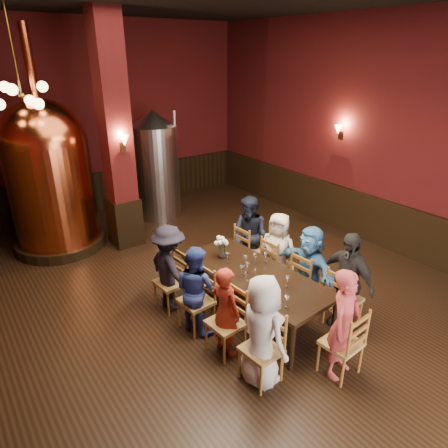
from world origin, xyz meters
TOP-DOWN VIEW (x-y plane):
  - room at (0.00, 0.00)m, footprint 10.00×10.02m
  - wainscot_right at (3.96, 0.00)m, footprint 0.08×9.90m
  - wainscot_back at (0.00, 4.96)m, footprint 7.90×0.08m
  - column at (-0.30, 2.80)m, footprint 0.58×0.58m
  - pendant_cluster at (-1.80, 2.90)m, footprint 0.90×0.90m
  - sconce_wall at (3.90, 0.80)m, footprint 0.20×0.20m
  - sconce_column at (-0.30, 2.50)m, footprint 0.20×0.20m
  - dining_table at (0.23, -0.77)m, footprint 1.16×2.46m
  - chair_0 at (-0.55, -1.82)m, footprint 0.49×0.49m
  - person_0 at (-0.55, -1.82)m, footprint 0.47×0.72m
  - chair_1 at (-0.59, -1.15)m, footprint 0.49×0.49m
  - person_1 at (-0.59, -1.15)m, footprint 0.37×0.51m
  - chair_2 at (-0.64, -0.49)m, footprint 0.49×0.49m
  - person_2 at (-0.64, -0.49)m, footprint 0.47×0.70m
  - chair_3 at (-0.68, 0.17)m, footprint 0.49×0.49m
  - person_3 at (-0.68, 0.17)m, footprint 0.58×0.94m
  - chair_4 at (1.15, -1.71)m, footprint 0.49×0.49m
  - person_4 at (1.15, -1.71)m, footprint 0.37×0.89m
  - chair_5 at (1.10, -1.04)m, footprint 0.49×0.49m
  - person_5 at (1.10, -1.04)m, footprint 0.51×1.30m
  - chair_6 at (1.06, -0.38)m, footprint 0.49×0.49m
  - person_6 at (1.06, -0.38)m, footprint 0.68×0.79m
  - chair_7 at (1.02, 0.29)m, footprint 0.49×0.49m
  - person_7 at (1.02, 0.29)m, footprint 0.54×0.78m
  - chair_8 at (0.34, -2.31)m, footprint 0.49×0.49m
  - person_8 at (0.34, -2.31)m, footprint 0.60×0.47m
  - copper_kettle at (-1.47, 3.47)m, footprint 1.86×1.86m
  - steel_vessel at (0.99, 3.77)m, footprint 1.37×1.37m
  - rose_vase at (0.12, -0.08)m, footprint 0.22×0.22m
  - wine_glass_0 at (0.15, -1.22)m, footprint 0.07×0.07m
  - wine_glass_1 at (0.02, -0.73)m, footprint 0.07×0.07m
  - wine_glass_2 at (0.57, -0.62)m, footprint 0.07×0.07m
  - wine_glass_3 at (0.35, -1.32)m, footprint 0.07×0.07m
  - wine_glass_4 at (0.26, -0.51)m, footprint 0.07×0.07m
  - wine_glass_5 at (0.15, -0.70)m, footprint 0.07×0.07m
  - wine_glass_6 at (0.10, -0.27)m, footprint 0.07×0.07m
  - wine_glass_7 at (0.43, -0.54)m, footprint 0.07×0.07m
  - wine_glass_8 at (-0.00, -1.67)m, footprint 0.07×0.07m

SIDE VIEW (x-z plane):
  - chair_0 at x=-0.55m, z-range 0.00..0.92m
  - chair_1 at x=-0.59m, z-range 0.00..0.92m
  - chair_2 at x=-0.64m, z-range 0.00..0.92m
  - chair_3 at x=-0.68m, z-range 0.00..0.92m
  - chair_4 at x=1.15m, z-range 0.00..0.92m
  - chair_5 at x=1.10m, z-range 0.00..0.92m
  - chair_6 at x=1.06m, z-range 0.00..0.92m
  - chair_7 at x=1.02m, z-range 0.00..0.92m
  - chair_8 at x=0.34m, z-range 0.00..0.92m
  - wainscot_right at x=3.96m, z-range 0.00..1.00m
  - wainscot_back at x=0.00m, z-range 0.00..1.00m
  - person_1 at x=-0.59m, z-range 0.00..1.30m
  - person_2 at x=-0.64m, z-range 0.00..1.33m
  - person_5 at x=1.10m, z-range 0.00..1.37m
  - person_6 at x=1.06m, z-range 0.00..1.37m
  - dining_table at x=0.23m, z-range 0.31..1.06m
  - person_3 at x=-0.68m, z-range 0.00..1.41m
  - person_0 at x=-0.55m, z-range 0.00..1.46m
  - person_7 at x=1.02m, z-range 0.00..1.47m
  - person_8 at x=0.34m, z-range 0.00..1.47m
  - person_4 at x=1.15m, z-range 0.00..1.51m
  - wine_glass_0 at x=0.15m, z-range 0.75..0.92m
  - wine_glass_1 at x=0.02m, z-range 0.75..0.92m
  - wine_glass_2 at x=0.57m, z-range 0.75..0.92m
  - wine_glass_3 at x=0.35m, z-range 0.75..0.92m
  - wine_glass_4 at x=0.26m, z-range 0.75..0.92m
  - wine_glass_5 at x=0.15m, z-range 0.75..0.92m
  - wine_glass_6 at x=0.10m, z-range 0.75..0.92m
  - wine_glass_7 at x=0.43m, z-range 0.75..0.92m
  - wine_glass_8 at x=0.00m, z-range 0.75..0.92m
  - rose_vase at x=0.12m, z-range 0.81..1.18m
  - steel_vessel at x=0.99m, z-range 0.00..2.55m
  - copper_kettle at x=-1.47m, z-range -0.57..3.67m
  - sconce_wall at x=3.90m, z-range 2.02..2.38m
  - sconce_column at x=-0.30m, z-range 2.02..2.38m
  - room at x=0.00m, z-range 0.00..4.50m
  - column at x=-0.30m, z-range 0.00..4.50m
  - pendant_cluster at x=-1.80m, z-range 2.25..3.95m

